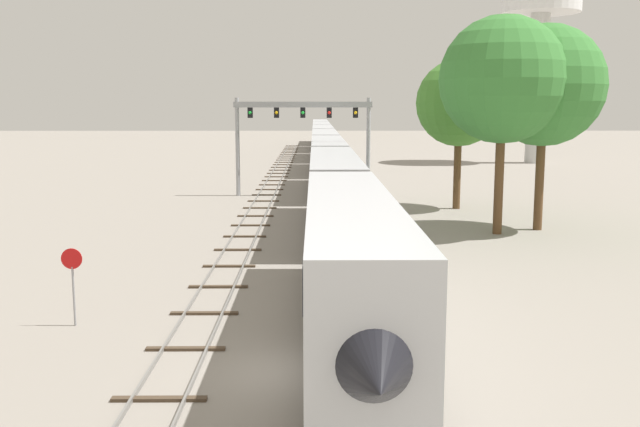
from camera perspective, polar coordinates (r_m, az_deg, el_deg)
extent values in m
plane|color=gray|center=(21.78, -2.43, -12.72)|extent=(400.00, 400.00, 0.00)
cube|color=slate|center=(80.64, -0.08, 3.15)|extent=(0.07, 200.00, 0.16)
cube|color=slate|center=(80.66, 0.94, 3.15)|extent=(0.07, 200.00, 0.16)
cube|color=#473828|center=(19.94, 3.32, -14.67)|extent=(2.60, 0.24, 0.10)
cube|color=#473828|center=(23.65, 2.67, -10.82)|extent=(2.60, 0.24, 0.10)
cube|color=#473828|center=(27.45, 2.21, -8.02)|extent=(2.60, 0.24, 0.10)
cube|color=#473828|center=(31.30, 1.87, -5.90)|extent=(2.60, 0.24, 0.10)
cube|color=#473828|center=(35.18, 1.61, -4.25)|extent=(2.60, 0.24, 0.10)
cube|color=#473828|center=(39.08, 1.40, -2.93)|extent=(2.60, 0.24, 0.10)
cube|color=#473828|center=(43.01, 1.22, -1.85)|extent=(2.60, 0.24, 0.10)
cube|color=#473828|center=(46.94, 1.08, -0.95)|extent=(2.60, 0.24, 0.10)
cube|color=#473828|center=(50.89, 0.96, -0.19)|extent=(2.60, 0.24, 0.10)
cube|color=#473828|center=(54.84, 0.86, 0.46)|extent=(2.60, 0.24, 0.10)
cube|color=#473828|center=(58.80, 0.77, 1.02)|extent=(2.60, 0.24, 0.10)
cube|color=#473828|center=(62.76, 0.69, 1.52)|extent=(2.60, 0.24, 0.10)
cube|color=#473828|center=(66.73, 0.62, 1.95)|extent=(2.60, 0.24, 0.10)
cube|color=#473828|center=(70.71, 0.56, 2.33)|extent=(2.60, 0.24, 0.10)
cube|color=#473828|center=(74.68, 0.50, 2.68)|extent=(2.60, 0.24, 0.10)
cube|color=#473828|center=(78.66, 0.45, 2.99)|extent=(2.60, 0.24, 0.10)
cube|color=#473828|center=(82.64, 0.41, 3.27)|extent=(2.60, 0.24, 0.10)
cube|color=#473828|center=(86.62, 0.37, 3.52)|extent=(2.60, 0.24, 0.10)
cube|color=#473828|center=(90.61, 0.33, 3.75)|extent=(2.60, 0.24, 0.10)
cube|color=#473828|center=(94.59, 0.30, 3.96)|extent=(2.60, 0.24, 0.10)
cube|color=#473828|center=(98.58, 0.27, 4.16)|extent=(2.60, 0.24, 0.10)
cube|color=#473828|center=(102.56, 0.24, 4.34)|extent=(2.60, 0.24, 0.10)
cube|color=#473828|center=(106.55, 0.21, 4.51)|extent=(2.60, 0.24, 0.10)
cube|color=#473828|center=(110.54, 0.19, 4.66)|extent=(2.60, 0.24, 0.10)
cube|color=#473828|center=(114.53, 0.16, 4.80)|extent=(2.60, 0.24, 0.10)
cube|color=#473828|center=(118.52, 0.14, 4.94)|extent=(2.60, 0.24, 0.10)
cube|color=#473828|center=(122.51, 0.12, 5.06)|extent=(2.60, 0.24, 0.10)
cube|color=#473828|center=(126.50, 0.10, 5.18)|extent=(2.60, 0.24, 0.10)
cube|color=#473828|center=(130.50, 0.08, 5.29)|extent=(2.60, 0.24, 0.10)
cube|color=#473828|center=(134.49, 0.07, 5.39)|extent=(2.60, 0.24, 0.10)
cube|color=#473828|center=(138.48, 0.05, 5.49)|extent=(2.60, 0.24, 0.10)
cube|color=#473828|center=(142.48, 0.04, 5.58)|extent=(2.60, 0.24, 0.10)
cube|color=#473828|center=(146.47, 0.02, 5.67)|extent=(2.60, 0.24, 0.10)
cube|color=#473828|center=(150.46, 0.01, 5.75)|extent=(2.60, 0.24, 0.10)
cube|color=#473828|center=(154.46, 0.00, 5.83)|extent=(2.60, 0.24, 0.10)
cube|color=#473828|center=(158.45, -0.01, 5.90)|extent=(2.60, 0.24, 0.10)
cube|color=#473828|center=(162.45, -0.03, 5.97)|extent=(2.60, 0.24, 0.10)
cube|color=#473828|center=(166.44, -0.04, 6.04)|extent=(2.60, 0.24, 0.10)
cube|color=#473828|center=(170.44, -0.05, 6.11)|extent=(2.60, 0.24, 0.10)
cube|color=#473828|center=(174.43, -0.06, 6.17)|extent=(2.60, 0.24, 0.10)
cube|color=#473828|center=(178.43, -0.07, 6.23)|extent=(2.60, 0.24, 0.10)
cube|color=slate|center=(60.97, -5.13, 1.29)|extent=(0.07, 160.00, 0.16)
cube|color=slate|center=(60.87, -3.78, 1.30)|extent=(0.07, 160.00, 0.16)
cube|color=#473828|center=(20.34, -12.86, -14.39)|extent=(2.60, 0.24, 0.10)
cube|color=#473828|center=(24.00, -10.80, -10.68)|extent=(2.60, 0.24, 0.10)
cube|color=#473828|center=(27.74, -9.32, -7.95)|extent=(2.60, 0.24, 0.10)
cube|color=#473828|center=(31.56, -8.21, -5.87)|extent=(2.60, 0.24, 0.10)
cube|color=#473828|center=(35.41, -7.35, -4.24)|extent=(2.60, 0.24, 0.10)
cube|color=#473828|center=(39.29, -6.66, -2.93)|extent=(2.60, 0.24, 0.10)
cube|color=#473828|center=(43.19, -6.09, -1.85)|extent=(2.60, 0.24, 0.10)
cube|color=#473828|center=(47.11, -5.62, -0.96)|extent=(2.60, 0.24, 0.10)
cube|color=#473828|center=(51.05, -5.22, -0.20)|extent=(2.60, 0.24, 0.10)
cube|color=#473828|center=(54.99, -4.88, 0.45)|extent=(2.60, 0.24, 0.10)
cube|color=#473828|center=(58.94, -4.59, 1.01)|extent=(2.60, 0.24, 0.10)
cube|color=#473828|center=(62.89, -4.33, 1.51)|extent=(2.60, 0.24, 0.10)
cube|color=#473828|center=(66.86, -4.10, 1.94)|extent=(2.60, 0.24, 0.10)
cube|color=#473828|center=(70.82, -3.90, 2.33)|extent=(2.60, 0.24, 0.10)
cube|color=#473828|center=(74.79, -3.72, 2.67)|extent=(2.60, 0.24, 0.10)
cube|color=#473828|center=(78.76, -3.56, 2.98)|extent=(2.60, 0.24, 0.10)
cube|color=#473828|center=(82.74, -3.41, 3.26)|extent=(2.60, 0.24, 0.10)
cube|color=#473828|center=(86.72, -3.28, 3.51)|extent=(2.60, 0.24, 0.10)
cube|color=#473828|center=(90.70, -3.15, 3.74)|extent=(2.60, 0.24, 0.10)
cube|color=#473828|center=(94.68, -3.04, 3.96)|extent=(2.60, 0.24, 0.10)
cube|color=#473828|center=(98.66, -2.94, 4.15)|extent=(2.60, 0.24, 0.10)
cube|color=#473828|center=(102.64, -2.84, 4.33)|extent=(2.60, 0.24, 0.10)
cube|color=#473828|center=(106.63, -2.76, 4.50)|extent=(2.60, 0.24, 0.10)
cube|color=#473828|center=(110.62, -2.67, 4.65)|extent=(2.60, 0.24, 0.10)
cube|color=#473828|center=(114.60, -2.60, 4.80)|extent=(2.60, 0.24, 0.10)
cube|color=#473828|center=(118.59, -2.53, 4.93)|extent=(2.60, 0.24, 0.10)
cube|color=#473828|center=(122.58, -2.46, 5.06)|extent=(2.60, 0.24, 0.10)
cube|color=#473828|center=(126.57, -2.40, 5.17)|extent=(2.60, 0.24, 0.10)
cube|color=#473828|center=(130.56, -2.34, 5.28)|extent=(2.60, 0.24, 0.10)
cube|color=#473828|center=(134.55, -2.29, 5.39)|extent=(2.60, 0.24, 0.10)
cube|color=#473828|center=(138.54, -2.23, 5.48)|extent=(2.60, 0.24, 0.10)
cube|color=silver|center=(24.59, 2.49, -3.15)|extent=(3.00, 19.55, 3.80)
cone|color=black|center=(15.13, 4.47, -12.47)|extent=(2.88, 2.60, 2.88)
cube|color=black|center=(15.99, 4.10, -5.50)|extent=(3.04, 1.80, 1.10)
cube|color=black|center=(25.19, 2.46, -8.50)|extent=(2.52, 17.60, 1.00)
cube|color=#B7BABF|center=(44.88, 1.15, 2.28)|extent=(3.00, 19.55, 3.80)
cube|color=black|center=(44.84, 1.15, 2.78)|extent=(3.04, 17.99, 0.90)
cube|color=black|center=(45.22, 1.14, -0.75)|extent=(2.52, 17.60, 1.00)
cube|color=#B7BABF|center=(65.34, 0.64, 4.31)|extent=(3.00, 19.55, 3.80)
cube|color=black|center=(65.31, 0.64, 4.66)|extent=(3.04, 17.99, 0.90)
cube|color=black|center=(65.57, 0.64, 2.22)|extent=(2.52, 17.60, 1.00)
cube|color=#B7BABF|center=(85.84, 0.37, 5.38)|extent=(3.00, 19.55, 3.80)
cube|color=black|center=(85.81, 0.37, 5.65)|extent=(3.04, 17.99, 0.90)
cube|color=black|center=(86.01, 0.37, 3.78)|extent=(2.52, 17.60, 1.00)
cube|color=#B7BABF|center=(106.36, 0.21, 6.04)|extent=(3.00, 19.55, 3.80)
cube|color=black|center=(106.34, 0.21, 6.25)|extent=(3.04, 17.99, 0.90)
cube|color=black|center=(106.50, 0.21, 4.75)|extent=(2.52, 17.60, 1.00)
cube|color=#B7BABF|center=(126.89, 0.10, 6.48)|extent=(3.00, 19.55, 3.80)
cube|color=black|center=(126.87, 0.10, 6.66)|extent=(3.04, 17.99, 0.90)
cube|color=black|center=(127.01, 0.10, 5.40)|extent=(2.52, 17.60, 1.00)
cube|color=#B7BABF|center=(147.42, 0.02, 6.80)|extent=(3.00, 19.55, 3.80)
cube|color=black|center=(147.41, 0.02, 6.95)|extent=(3.04, 17.99, 0.90)
cube|color=black|center=(147.53, 0.02, 5.87)|extent=(2.52, 17.60, 1.00)
cylinder|color=#999BA0|center=(62.64, -6.67, 5.34)|extent=(0.36, 0.36, 8.59)
cylinder|color=#999BA0|center=(62.46, 3.92, 5.37)|extent=(0.36, 0.36, 8.59)
cube|color=#999BA0|center=(62.17, -1.40, 8.78)|extent=(12.10, 0.36, 0.50)
cube|color=black|center=(62.47, -5.66, 8.10)|extent=(0.44, 0.32, 0.90)
sphere|color=green|center=(62.28, -5.67, 8.10)|extent=(0.28, 0.28, 0.28)
cube|color=black|center=(62.31, -3.53, 8.13)|extent=(0.44, 0.32, 0.90)
sphere|color=yellow|center=(62.12, -3.54, 8.12)|extent=(0.28, 0.28, 0.28)
cube|color=black|center=(62.23, -1.39, 8.14)|extent=(0.44, 0.32, 0.90)
sphere|color=green|center=(62.04, -1.40, 8.14)|extent=(0.28, 0.28, 0.28)
cube|color=black|center=(62.23, 0.75, 8.14)|extent=(0.44, 0.32, 0.90)
sphere|color=red|center=(62.04, 0.75, 8.14)|extent=(0.28, 0.28, 0.28)
cube|color=black|center=(62.32, 2.88, 8.13)|extent=(0.44, 0.32, 0.90)
sphere|color=yellow|center=(62.13, 2.89, 8.13)|extent=(0.28, 0.28, 0.28)
cylinder|color=beige|center=(102.31, 17.13, 9.58)|extent=(2.60, 2.60, 20.19)
cylinder|color=gray|center=(27.28, -19.25, -6.33)|extent=(0.08, 0.08, 2.20)
cylinder|color=red|center=(26.94, -19.42, -3.46)|extent=(0.76, 0.03, 0.76)
cylinder|color=brown|center=(47.24, 17.30, 2.64)|extent=(0.56, 0.56, 6.51)
sphere|color=#387A33|center=(47.02, 17.63, 9.85)|extent=(7.64, 7.64, 7.64)
cylinder|color=brown|center=(55.48, 11.02, 3.36)|extent=(0.56, 0.56, 5.81)
sphere|color=#427F2D|center=(55.24, 11.18, 8.75)|extent=(6.60, 6.60, 6.60)
cylinder|color=brown|center=(45.02, 14.25, 2.65)|extent=(0.56, 0.56, 6.78)
sphere|color=#387A33|center=(44.81, 14.55, 10.43)|extent=(7.75, 7.75, 7.75)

